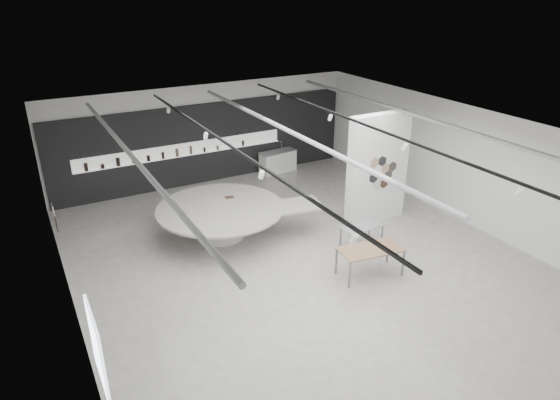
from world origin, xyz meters
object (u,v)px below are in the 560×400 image
sample_table_wood (370,251)px  sample_table_stone (362,228)px  kitchen_counter (278,161)px  partition_column (378,169)px  display_island (224,217)px

sample_table_wood → sample_table_stone: (0.82, 1.42, -0.16)m
sample_table_wood → kitchen_counter: size_ratio=1.11×
partition_column → kitchen_counter: size_ratio=2.23×
sample_table_wood → kitchen_counter: bearing=78.7°
sample_table_stone → kitchen_counter: 6.80m
sample_table_stone → kitchen_counter: size_ratio=0.79×
display_island → kitchen_counter: 5.96m
kitchen_counter → display_island: bearing=-141.0°
sample_table_wood → sample_table_stone: 1.65m
display_island → kitchen_counter: bearing=55.6°
partition_column → kitchen_counter: (-0.63, 5.53, -1.36)m
display_island → sample_table_stone: (3.38, -2.53, -0.07)m
sample_table_stone → kitchen_counter: (0.81, 6.75, -0.14)m
sample_table_wood → kitchen_counter: 8.34m
partition_column → kitchen_counter: bearing=96.5°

